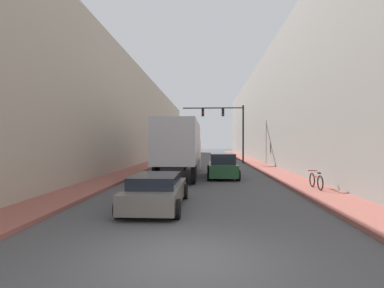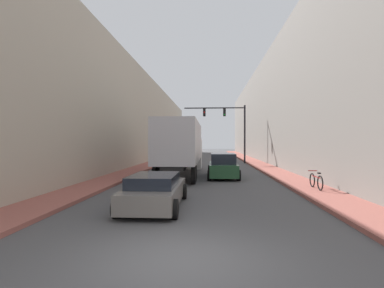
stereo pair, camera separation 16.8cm
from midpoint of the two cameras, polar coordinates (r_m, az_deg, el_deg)
ground_plane at (r=6.62m, az=-1.91°, el=-21.39°), size 200.00×200.00×0.00m
sidewalk_right at (r=36.57m, az=11.18°, el=-3.34°), size 2.07×80.00×0.15m
sidewalk_left at (r=36.74m, az=-6.81°, el=-3.32°), size 2.07×80.00×0.15m
building_right at (r=37.47m, az=17.35°, el=6.05°), size 6.00×80.00×12.31m
building_left at (r=37.66m, az=-12.90°, el=4.61°), size 6.00×80.00×10.45m
semi_truck at (r=22.67m, az=-2.16°, el=-0.29°), size 2.56×13.08×3.85m
sedan_car at (r=11.46m, az=-7.19°, el=-8.85°), size 2.10×4.68×1.25m
suv_car at (r=20.78m, az=5.56°, el=-4.22°), size 2.08×4.82×1.67m
traffic_signal_gantry at (r=34.91m, az=6.88°, el=4.00°), size 7.08×0.35×6.70m
parked_bicycle at (r=16.06m, az=22.28°, el=-6.52°), size 0.44×1.82×0.86m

